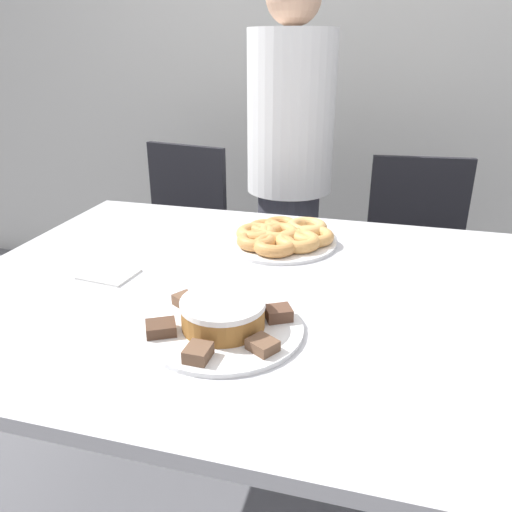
# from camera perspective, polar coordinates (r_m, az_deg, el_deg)

# --- Properties ---
(wall_back) EXTENTS (8.00, 0.05, 2.60)m
(wall_back) POSITION_cam_1_polar(r_m,az_deg,el_deg) (2.69, 9.64, 22.52)
(wall_back) COLOR silver
(wall_back) RESTS_ON ground_plane
(table) EXTENTS (1.42, 1.09, 0.78)m
(table) POSITION_cam_1_polar(r_m,az_deg,el_deg) (1.24, -0.46, -6.98)
(table) COLOR silver
(table) RESTS_ON ground_plane
(person_standing) EXTENTS (0.34, 0.34, 1.57)m
(person_standing) POSITION_cam_1_polar(r_m,az_deg,el_deg) (2.04, 3.82, 9.28)
(person_standing) COLOR #383842
(person_standing) RESTS_ON ground_plane
(office_chair_left) EXTENTS (0.51, 0.51, 0.90)m
(office_chair_left) POSITION_cam_1_polar(r_m,az_deg,el_deg) (2.31, -9.48, 0.27)
(office_chair_left) COLOR black
(office_chair_left) RESTS_ON ground_plane
(office_chair_right) EXTENTS (0.48, 0.48, 0.90)m
(office_chair_right) POSITION_cam_1_polar(r_m,az_deg,el_deg) (2.13, 17.69, -2.59)
(office_chair_right) COLOR black
(office_chair_right) RESTS_ON ground_plane
(plate_cake) EXTENTS (0.32, 0.32, 0.01)m
(plate_cake) POSITION_cam_1_polar(r_m,az_deg,el_deg) (1.01, -3.98, -8.19)
(plate_cake) COLOR white
(plate_cake) RESTS_ON table
(plate_donuts) EXTENTS (0.34, 0.34, 0.01)m
(plate_donuts) POSITION_cam_1_polar(r_m,az_deg,el_deg) (1.45, 2.76, 1.71)
(plate_donuts) COLOR white
(plate_donuts) RESTS_ON table
(frosted_cake) EXTENTS (0.17, 0.17, 0.06)m
(frosted_cake) POSITION_cam_1_polar(r_m,az_deg,el_deg) (1.00, -4.03, -6.51)
(frosted_cake) COLOR #9E662D
(frosted_cake) RESTS_ON plate_cake
(lamington_0) EXTENTS (0.07, 0.07, 0.02)m
(lamington_0) POSITION_cam_1_polar(r_m,az_deg,el_deg) (1.00, -10.82, -8.09)
(lamington_0) COLOR #513828
(lamington_0) RESTS_ON plate_cake
(lamington_1) EXTENTS (0.04, 0.05, 0.02)m
(lamington_1) POSITION_cam_1_polar(r_m,az_deg,el_deg) (0.91, -6.64, -10.92)
(lamington_1) COLOR brown
(lamington_1) RESTS_ON plate_cake
(lamington_2) EXTENTS (0.07, 0.06, 0.02)m
(lamington_2) POSITION_cam_1_polar(r_m,az_deg,el_deg) (0.93, 0.76, -10.13)
(lamington_2) COLOR brown
(lamington_2) RESTS_ON plate_cake
(lamington_3) EXTENTS (0.07, 0.06, 0.03)m
(lamington_3) POSITION_cam_1_polar(r_m,az_deg,el_deg) (1.03, 2.58, -6.55)
(lamington_3) COLOR brown
(lamington_3) RESTS_ON plate_cake
(lamington_4) EXTENTS (0.04, 0.05, 0.02)m
(lamington_4) POSITION_cam_1_polar(r_m,az_deg,el_deg) (1.10, -1.86, -4.37)
(lamington_4) COLOR #513828
(lamington_4) RESTS_ON plate_cake
(lamington_5) EXTENTS (0.06, 0.06, 0.02)m
(lamington_5) POSITION_cam_1_polar(r_m,az_deg,el_deg) (1.09, -8.02, -5.03)
(lamington_5) COLOR brown
(lamington_5) RESTS_ON plate_cake
(donut_0) EXTENTS (0.12, 0.12, 0.04)m
(donut_0) POSITION_cam_1_polar(r_m,az_deg,el_deg) (1.44, 2.77, 2.57)
(donut_0) COLOR tan
(donut_0) RESTS_ON plate_donuts
(donut_1) EXTENTS (0.12, 0.12, 0.04)m
(donut_1) POSITION_cam_1_polar(r_m,az_deg,el_deg) (1.44, 0.04, 2.61)
(donut_1) COLOR tan
(donut_1) RESTS_ON plate_donuts
(donut_2) EXTENTS (0.11, 0.11, 0.03)m
(donut_2) POSITION_cam_1_polar(r_m,az_deg,el_deg) (1.39, 0.08, 1.76)
(donut_2) COLOR #D18E4C
(donut_2) RESTS_ON plate_donuts
(donut_3) EXTENTS (0.12, 0.12, 0.03)m
(donut_3) POSITION_cam_1_polar(r_m,az_deg,el_deg) (1.36, 2.16, 1.22)
(donut_3) COLOR #D18E4C
(donut_3) RESTS_ON plate_donuts
(donut_4) EXTENTS (0.13, 0.13, 0.04)m
(donut_4) POSITION_cam_1_polar(r_m,az_deg,el_deg) (1.39, 4.77, 1.71)
(donut_4) COLOR tan
(donut_4) RESTS_ON plate_donuts
(donut_5) EXTENTS (0.13, 0.13, 0.03)m
(donut_5) POSITION_cam_1_polar(r_m,az_deg,el_deg) (1.43, 6.39, 2.28)
(donut_5) COLOR tan
(donut_5) RESTS_ON plate_donuts
(donut_6) EXTENTS (0.12, 0.12, 0.04)m
(donut_6) POSITION_cam_1_polar(r_m,az_deg,el_deg) (1.50, 5.81, 3.28)
(donut_6) COLOR #E5AD66
(donut_6) RESTS_ON plate_donuts
(donut_7) EXTENTS (0.11, 0.11, 0.03)m
(donut_7) POSITION_cam_1_polar(r_m,az_deg,el_deg) (1.51, 2.81, 3.53)
(donut_7) COLOR #D18E4C
(donut_7) RESTS_ON plate_donuts
(donut_8) EXTENTS (0.11, 0.11, 0.03)m
(donut_8) POSITION_cam_1_polar(r_m,az_deg,el_deg) (1.49, 1.11, 3.17)
(donut_8) COLOR #D18E4C
(donut_8) RESTS_ON plate_donuts
(napkin) EXTENTS (0.14, 0.12, 0.01)m
(napkin) POSITION_cam_1_polar(r_m,az_deg,el_deg) (1.30, -16.47, -1.99)
(napkin) COLOR white
(napkin) RESTS_ON table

